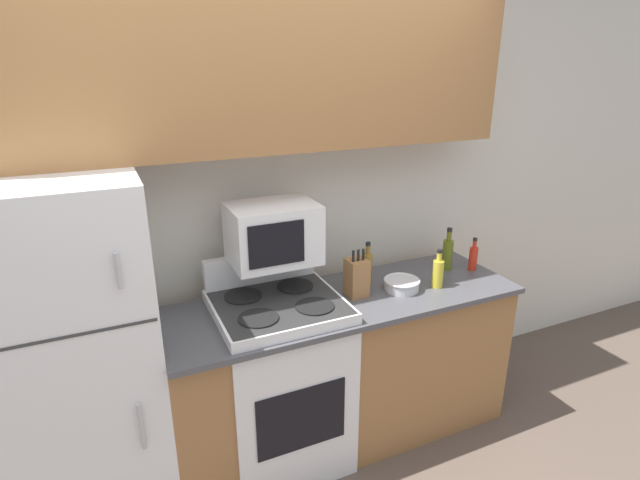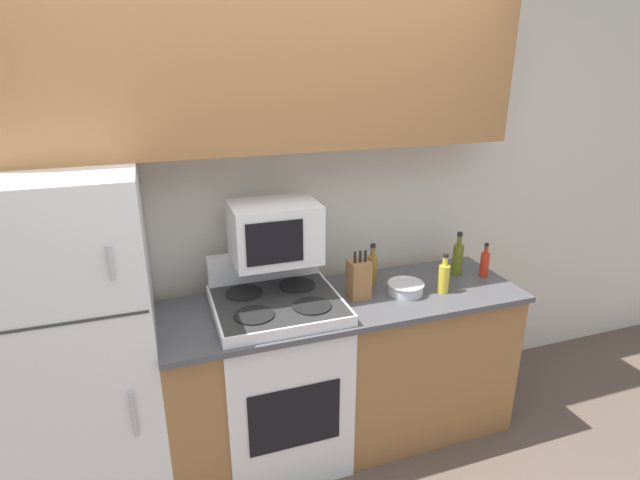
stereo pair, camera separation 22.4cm
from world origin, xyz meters
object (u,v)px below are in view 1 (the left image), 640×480
at_px(knife_block, 357,277).
at_px(bottle_vinegar, 367,267).
at_px(refrigerator, 76,360).
at_px(bottle_cooking_spray, 438,272).
at_px(stove, 280,380).
at_px(bottle_hot_sauce, 473,257).
at_px(microwave, 274,233).
at_px(bottle_olive_oil, 447,253).
at_px(bowl, 402,284).

xyz_separation_m(knife_block, bottle_vinegar, (0.13, 0.12, -0.01)).
bearing_deg(refrigerator, bottle_cooking_spray, -4.96).
bearing_deg(knife_block, refrigerator, 177.28).
height_order(knife_block, bottle_vinegar, knife_block).
distance_m(stove, bottle_hot_sauce, 1.33).
bearing_deg(microwave, stove, -105.45).
distance_m(stove, bottle_cooking_spray, 1.03).
distance_m(refrigerator, bottle_olive_oil, 2.03).
xyz_separation_m(microwave, bottle_hot_sauce, (1.20, -0.11, -0.29)).
bearing_deg(bottle_olive_oil, bottle_cooking_spray, -138.93).
relative_size(bowl, bottle_vinegar, 0.82).
distance_m(bottle_cooking_spray, bottle_olive_oil, 0.27).
distance_m(stove, microwave, 0.78).
bearing_deg(knife_block, bottle_cooking_spray, -11.59).
height_order(bottle_cooking_spray, bottle_olive_oil, bottle_olive_oil).
xyz_separation_m(knife_block, bowl, (0.25, -0.05, -0.07)).
bearing_deg(bottle_hot_sauce, microwave, 174.85).
xyz_separation_m(stove, microwave, (0.03, 0.12, 0.77)).
xyz_separation_m(stove, bowl, (0.70, -0.05, 0.44)).
bearing_deg(bottle_vinegar, refrigerator, -177.94).
relative_size(microwave, bottle_vinegar, 1.80).
bearing_deg(microwave, refrigerator, -176.52).
distance_m(bottle_vinegar, bottle_cooking_spray, 0.39).
height_order(stove, knife_block, knife_block).
xyz_separation_m(bowl, bottle_hot_sauce, (0.54, 0.06, 0.04)).
xyz_separation_m(knife_block, bottle_olive_oil, (0.66, 0.08, -0.00)).
height_order(stove, bottle_vinegar, bottle_vinegar).
distance_m(refrigerator, bowl, 1.63).
distance_m(refrigerator, bottle_cooking_spray, 1.84).
height_order(bottle_vinegar, bottle_cooking_spray, bottle_vinegar).
relative_size(bottle_cooking_spray, bottle_olive_oil, 0.85).
relative_size(stove, bottle_olive_oil, 4.27).
bearing_deg(bottle_olive_oil, microwave, 177.77).
height_order(microwave, bottle_vinegar, microwave).
xyz_separation_m(microwave, bowl, (0.66, -0.17, -0.34)).
xyz_separation_m(bowl, bottle_vinegar, (-0.12, 0.16, 0.06)).
xyz_separation_m(refrigerator, stove, (0.93, -0.06, -0.34)).
bearing_deg(bottle_hot_sauce, bottle_olive_oil, 154.19).
bearing_deg(bowl, knife_block, 169.89).
height_order(bowl, bottle_vinegar, bottle_vinegar).
distance_m(bowl, bottle_olive_oil, 0.43).
xyz_separation_m(bottle_vinegar, bottle_cooking_spray, (0.32, -0.21, -0.01)).
height_order(stove, bottle_cooking_spray, bottle_cooking_spray).
distance_m(bowl, bottle_vinegar, 0.21).
bearing_deg(refrigerator, knife_block, -2.72).
relative_size(refrigerator, bottle_cooking_spray, 7.53).
relative_size(stove, bottle_vinegar, 4.63).
bearing_deg(microwave, bottle_cooking_spray, -14.10).
height_order(microwave, knife_block, microwave).
relative_size(refrigerator, bottle_olive_oil, 6.37).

